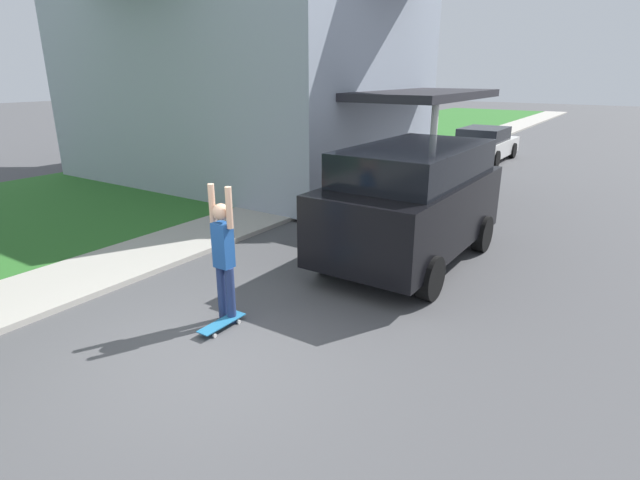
% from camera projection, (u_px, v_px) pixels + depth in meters
% --- Properties ---
extents(ground_plane, '(120.00, 120.00, 0.00)m').
position_uv_depth(ground_plane, '(207.00, 352.00, 6.47)').
color(ground_plane, '#49494C').
extents(lawn, '(10.00, 80.00, 0.08)m').
position_uv_depth(lawn, '(166.00, 188.00, 15.40)').
color(lawn, '#2D6B28').
rests_on(lawn, ground_plane).
extents(sidewalk, '(1.80, 80.00, 0.10)m').
position_uv_depth(sidewalk, '(277.00, 209.00, 13.08)').
color(sidewalk, '#ADA89E').
rests_on(sidewalk, ground_plane).
extents(house, '(13.27, 8.22, 9.05)m').
position_uv_depth(house, '(242.00, 28.00, 15.98)').
color(house, '#99A3B2').
rests_on(house, lawn).
extents(suv_parked, '(2.18, 4.43, 2.20)m').
position_uv_depth(suv_parked, '(412.00, 200.00, 9.24)').
color(suv_parked, black).
rests_on(suv_parked, ground_plane).
extents(car_down_street, '(1.95, 4.30, 1.33)m').
position_uv_depth(car_down_street, '(483.00, 144.00, 20.32)').
color(car_down_street, silver).
rests_on(car_down_street, ground_plane).
extents(skateboarder, '(0.41, 0.23, 2.02)m').
position_uv_depth(skateboarder, '(224.00, 253.00, 6.98)').
color(skateboarder, navy).
rests_on(skateboarder, ground_plane).
extents(skateboard, '(0.22, 0.78, 0.10)m').
position_uv_depth(skateboard, '(222.00, 323.00, 7.06)').
color(skateboard, '#236B99').
rests_on(skateboard, ground_plane).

